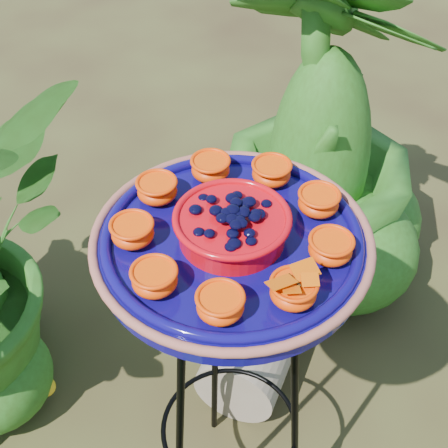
# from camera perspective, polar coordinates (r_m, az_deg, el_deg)

# --- Properties ---
(tripod_stand) EXTENTS (0.38, 0.38, 0.81)m
(tripod_stand) POSITION_cam_1_polar(r_m,az_deg,el_deg) (1.21, 0.58, -13.31)
(tripod_stand) COLOR black
(tripod_stand) RESTS_ON ground
(feeder_dish) EXTENTS (0.53, 0.53, 0.10)m
(feeder_dish) POSITION_cam_1_polar(r_m,az_deg,el_deg) (0.94, 0.73, -1.29)
(feeder_dish) COLOR #0C0759
(feeder_dish) RESTS_ON tripod_stand
(driftwood_log) EXTENTS (0.65, 0.54, 0.21)m
(driftwood_log) POSITION_cam_1_polar(r_m,az_deg,el_deg) (1.81, 4.49, -7.42)
(driftwood_log) COLOR gray
(driftwood_log) RESTS_ON ground
(shrub_back_right) EXTENTS (0.77, 0.77, 1.00)m
(shrub_back_right) POSITION_cam_1_polar(r_m,az_deg,el_deg) (1.77, 8.91, 8.08)
(shrub_back_right) COLOR #275115
(shrub_back_right) RESTS_ON ground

